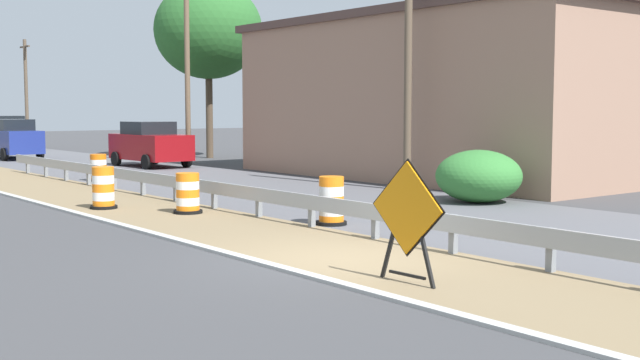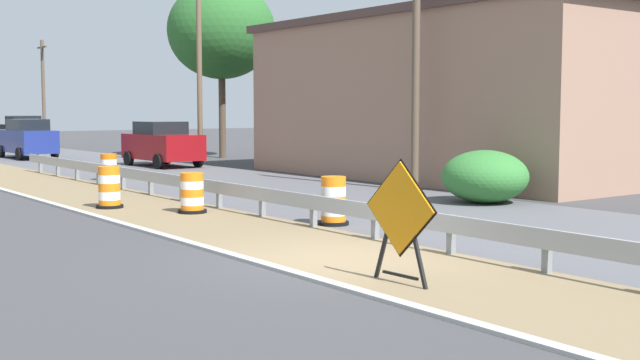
% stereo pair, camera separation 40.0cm
% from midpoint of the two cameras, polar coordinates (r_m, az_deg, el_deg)
% --- Properties ---
extents(ground_plane, '(160.00, 160.00, 0.00)m').
position_cam_midpoint_polar(ground_plane, '(13.84, 0.52, -5.62)').
color(ground_plane, '#3D3D3F').
extents(median_dirt_strip, '(3.31, 120.00, 0.01)m').
position_cam_midpoint_polar(median_dirt_strip, '(14.12, 1.97, -5.39)').
color(median_dirt_strip, '#7F6B4C').
rests_on(median_dirt_strip, ground).
extents(far_lane_asphalt, '(7.29, 120.00, 0.00)m').
position_cam_midpoint_polar(far_lane_asphalt, '(17.96, 15.03, -3.31)').
color(far_lane_asphalt, '#56565B').
rests_on(far_lane_asphalt, ground).
extents(curb_near_edge, '(0.20, 120.00, 0.11)m').
position_cam_midpoint_polar(curb_near_edge, '(13.08, -3.95, -6.25)').
color(curb_near_edge, '#ADADA8').
rests_on(curb_near_edge, ground).
extents(guardrail_median, '(0.18, 49.43, 0.71)m').
position_cam_midpoint_polar(guardrail_median, '(13.73, 11.58, -3.62)').
color(guardrail_median, '#999EA3').
rests_on(guardrail_median, ground).
extents(warning_sign_diamond, '(0.11, 1.45, 1.85)m').
position_cam_midpoint_polar(warning_sign_diamond, '(11.87, 5.22, -2.42)').
color(warning_sign_diamond, black).
rests_on(warning_sign_diamond, ground).
extents(traffic_barrel_nearest, '(0.69, 0.69, 1.08)m').
position_cam_midpoint_polar(traffic_barrel_nearest, '(17.81, 0.17, -1.64)').
color(traffic_barrel_nearest, orange).
rests_on(traffic_barrel_nearest, ground).
extents(traffic_barrel_close, '(0.71, 0.71, 1.00)m').
position_cam_midpoint_polar(traffic_barrel_close, '(20.06, -9.90, -1.07)').
color(traffic_barrel_close, orange).
rests_on(traffic_barrel_close, ground).
extents(traffic_barrel_mid, '(0.69, 0.69, 1.08)m').
position_cam_midpoint_polar(traffic_barrel_mid, '(21.46, -15.59, -0.67)').
color(traffic_barrel_mid, orange).
rests_on(traffic_barrel_mid, ground).
extents(traffic_barrel_far, '(0.71, 0.71, 0.96)m').
position_cam_midpoint_polar(traffic_barrel_far, '(29.63, -15.78, 0.75)').
color(traffic_barrel_far, orange).
rests_on(traffic_barrel_far, ground).
extents(car_lead_near_lane, '(2.03, 4.63, 2.02)m').
position_cam_midpoint_polar(car_lead_near_lane, '(44.08, -21.20, 2.72)').
color(car_lead_near_lane, navy).
rests_on(car_lead_near_lane, ground).
extents(car_trailing_near_lane, '(2.13, 4.75, 2.11)m').
position_cam_midpoint_polar(car_trailing_near_lane, '(54.05, -21.44, 3.13)').
color(car_trailing_near_lane, black).
rests_on(car_trailing_near_lane, ground).
extents(car_mid_far_lane, '(2.29, 4.37, 1.99)m').
position_cam_midpoint_polar(car_mid_far_lane, '(36.49, -12.23, 2.50)').
color(car_mid_far_lane, maroon).
rests_on(car_mid_far_lane, ground).
extents(roadside_shop_near, '(7.27, 16.22, 6.03)m').
position_cam_midpoint_polar(roadside_shop_near, '(30.58, 7.71, 5.90)').
color(roadside_shop_near, '#93705B').
rests_on(roadside_shop_near, ground).
extents(utility_pole_near, '(0.24, 1.80, 8.60)m').
position_cam_midpoint_polar(utility_pole_near, '(25.42, 5.81, 9.32)').
color(utility_pole_near, brown).
rests_on(utility_pole_near, ground).
extents(utility_pole_mid, '(0.24, 1.80, 9.39)m').
position_cam_midpoint_polar(utility_pole_mid, '(37.42, -9.69, 8.52)').
color(utility_pole_mid, brown).
rests_on(utility_pole_mid, ground).
extents(utility_pole_far, '(0.24, 1.80, 7.38)m').
position_cam_midpoint_polar(utility_pole_far, '(60.64, -20.25, 5.98)').
color(utility_pole_far, brown).
rests_on(utility_pole_far, ground).
extents(bush_roadside, '(2.36, 2.36, 1.44)m').
position_cam_midpoint_polar(bush_roadside, '(22.42, 10.66, 0.27)').
color(bush_roadside, '#337533').
rests_on(bush_roadside, ground).
extents(tree_roadside, '(5.55, 5.55, 9.08)m').
position_cam_midpoint_polar(tree_roadside, '(42.47, -8.18, 10.43)').
color(tree_roadside, '#4C3D2D').
rests_on(tree_roadside, ground).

